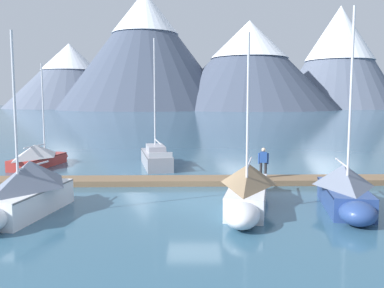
{
  "coord_description": "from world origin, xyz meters",
  "views": [
    {
      "loc": [
        -0.11,
        -18.58,
        4.64
      ],
      "look_at": [
        0.0,
        6.0,
        2.0
      ],
      "focal_mm": 38.32,
      "sensor_mm": 36.0,
      "label": 1
    }
  ],
  "objects": [
    {
      "name": "mountain_shoulder_ridge",
      "position": [
        28.03,
        185.73,
        22.6
      ],
      "size": [
        85.54,
        85.54,
        43.29
      ],
      "color": "#424C60",
      "rests_on": "ground"
    },
    {
      "name": "dock",
      "position": [
        0.0,
        4.0,
        0.15
      ],
      "size": [
        25.92,
        2.53,
        0.3
      ],
      "color": "brown",
      "rests_on": "ground"
    },
    {
      "name": "ground_plane",
      "position": [
        0.0,
        0.0,
        0.0
      ],
      "size": [
        700.0,
        700.0,
        0.0
      ],
      "primitive_type": "plane",
      "color": "#335B75"
    },
    {
      "name": "mountain_east_summit",
      "position": [
        81.2,
        210.75,
        29.83
      ],
      "size": [
        67.06,
        67.06,
        55.94
      ],
      "color": "slate",
      "rests_on": "ground"
    },
    {
      "name": "sailboat_mid_dock_starboard",
      "position": [
        2.29,
        -1.22,
        0.85
      ],
      "size": [
        2.86,
        7.21,
        7.35
      ],
      "color": "silver",
      "rests_on": "ground"
    },
    {
      "name": "person_on_dock",
      "position": [
        3.89,
        4.1,
        1.26
      ],
      "size": [
        0.58,
        0.29,
        1.69
      ],
      "color": "#232328",
      "rests_on": "dock"
    },
    {
      "name": "sailboat_second_berth",
      "position": [
        -6.88,
        -2.41,
        1.0
      ],
      "size": [
        2.74,
        5.85,
        7.28
      ],
      "color": "white",
      "rests_on": "ground"
    },
    {
      "name": "sailboat_mid_dock_port",
      "position": [
        -2.72,
        10.29,
        0.63
      ],
      "size": [
        2.82,
        7.06,
        8.91
      ],
      "color": "#93939E",
      "rests_on": "ground"
    },
    {
      "name": "mountain_central_massif",
      "position": [
        -23.42,
        189.31,
        29.96
      ],
      "size": [
        87.82,
        87.82,
        58.15
      ],
      "color": "#424C60",
      "rests_on": "ground"
    },
    {
      "name": "mountain_west_summit",
      "position": [
        -70.7,
        220.52,
        19.29
      ],
      "size": [
        74.49,
        74.49,
        37.01
      ],
      "color": "slate",
      "rests_on": "ground"
    },
    {
      "name": "sailboat_far_berth",
      "position": [
        6.38,
        -1.56,
        0.88
      ],
      "size": [
        2.45,
        5.65,
        8.37
      ],
      "color": "navy",
      "rests_on": "ground"
    },
    {
      "name": "sailboat_nearest_berth",
      "position": [
        -10.84,
        9.84,
        0.75
      ],
      "size": [
        2.7,
        6.18,
        7.22
      ],
      "color": "#B2332D",
      "rests_on": "ground"
    }
  ]
}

